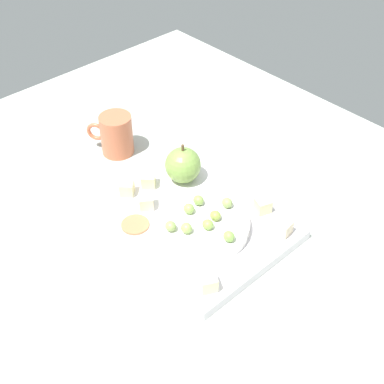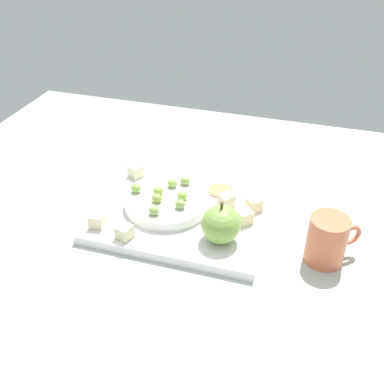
% 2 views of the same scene
% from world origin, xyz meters
% --- Properties ---
extents(table, '(1.20, 1.00, 0.05)m').
position_xyz_m(table, '(0.00, 0.00, 0.02)').
color(table, '#B4BBB2').
rests_on(table, ground).
extents(platter, '(0.32, 0.25, 0.02)m').
position_xyz_m(platter, '(-0.01, 0.01, 0.05)').
color(platter, white).
rests_on(platter, table).
extents(serving_dish, '(0.16, 0.16, 0.02)m').
position_xyz_m(serving_dish, '(-0.05, 0.02, 0.07)').
color(serving_dish, white).
rests_on(serving_dish, platter).
extents(apple_whole, '(0.07, 0.07, 0.07)m').
position_xyz_m(apple_whole, '(0.07, -0.05, 0.10)').
color(apple_whole, '#85AD4D').
rests_on(apple_whole, platter).
extents(apple_stem, '(0.01, 0.01, 0.01)m').
position_xyz_m(apple_stem, '(0.07, -0.05, 0.14)').
color(apple_stem, brown).
rests_on(apple_stem, apple_whole).
extents(cheese_cube_0, '(0.04, 0.04, 0.02)m').
position_xyz_m(cheese_cube_0, '(0.10, 0.01, 0.08)').
color(cheese_cube_0, beige).
rests_on(cheese_cube_0, platter).
extents(cheese_cube_1, '(0.04, 0.04, 0.02)m').
position_xyz_m(cheese_cube_1, '(0.11, 0.05, 0.08)').
color(cheese_cube_1, beige).
rests_on(cheese_cube_1, platter).
extents(cheese_cube_2, '(0.03, 0.03, 0.02)m').
position_xyz_m(cheese_cube_2, '(-0.09, -0.09, 0.08)').
color(cheese_cube_2, beige).
rests_on(cheese_cube_2, platter).
extents(cheese_cube_3, '(0.03, 0.03, 0.02)m').
position_xyz_m(cheese_cube_3, '(-0.14, 0.10, 0.08)').
color(cheese_cube_3, beige).
rests_on(cheese_cube_3, platter).
extents(cheese_cube_4, '(0.03, 0.03, 0.02)m').
position_xyz_m(cheese_cube_4, '(-0.14, -0.07, 0.08)').
color(cheese_cube_4, beige).
rests_on(cheese_cube_4, platter).
extents(cheese_cube_5, '(0.04, 0.04, 0.02)m').
position_xyz_m(cheese_cube_5, '(0.06, 0.05, 0.08)').
color(cheese_cube_5, beige).
rests_on(cheese_cube_5, platter).
extents(cracker_0, '(0.05, 0.05, 0.00)m').
position_xyz_m(cracker_0, '(0.04, 0.10, 0.07)').
color(cracker_0, tan).
rests_on(cracker_0, platter).
extents(grape_0, '(0.02, 0.02, 0.02)m').
position_xyz_m(grape_0, '(-0.11, 0.02, 0.09)').
color(grape_0, '#8ABD52').
rests_on(grape_0, serving_dish).
extents(grape_1, '(0.02, 0.02, 0.02)m').
position_xyz_m(grape_1, '(-0.01, -0.01, 0.09)').
color(grape_1, '#8EB255').
rests_on(grape_1, serving_dish).
extents(grape_2, '(0.02, 0.02, 0.02)m').
position_xyz_m(grape_2, '(-0.06, 0.02, 0.09)').
color(grape_2, '#94C052').
rests_on(grape_2, serving_dish).
extents(grape_3, '(0.02, 0.02, 0.02)m').
position_xyz_m(grape_3, '(-0.06, 0.00, 0.09)').
color(grape_3, '#96AC4A').
rests_on(grape_3, serving_dish).
extents(grape_4, '(0.02, 0.02, 0.02)m').
position_xyz_m(grape_4, '(-0.05, 0.06, 0.09)').
color(grape_4, '#9DC05E').
rests_on(grape_4, serving_dish).
extents(grape_5, '(0.02, 0.02, 0.02)m').
position_xyz_m(grape_5, '(-0.05, -0.04, 0.09)').
color(grape_5, '#95B061').
rests_on(grape_5, serving_dish).
extents(grape_6, '(0.02, 0.02, 0.02)m').
position_xyz_m(grape_6, '(-0.03, 0.07, 0.09)').
color(grape_6, '#96B05F').
rests_on(grape_6, serving_dish).
extents(grape_7, '(0.02, 0.02, 0.02)m').
position_xyz_m(grape_7, '(-0.02, 0.02, 0.09)').
color(grape_7, '#96BE5B').
rests_on(grape_7, serving_dish).
extents(cup, '(0.09, 0.07, 0.08)m').
position_xyz_m(cup, '(0.25, -0.02, 0.09)').
color(cup, '#D36D49').
rests_on(cup, table).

